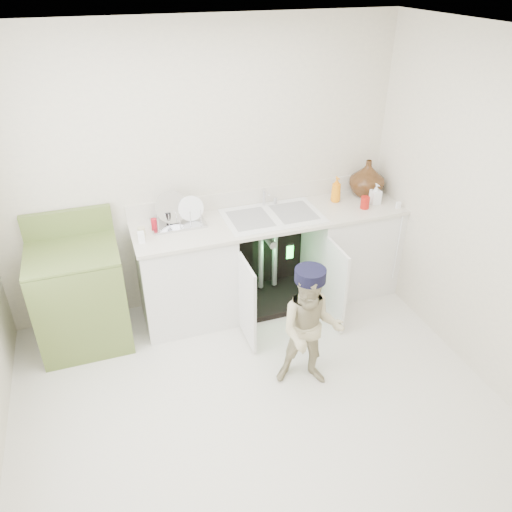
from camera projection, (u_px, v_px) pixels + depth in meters
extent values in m
plane|color=beige|center=(258.00, 403.00, 3.70)|extent=(3.50, 3.50, 0.00)
cube|color=beige|center=(201.00, 174.00, 4.28)|extent=(3.50, 2.50, 0.02)
cube|color=beige|center=(392.00, 459.00, 1.85)|extent=(3.50, 2.50, 0.02)
cube|color=beige|center=(490.00, 218.00, 3.55)|extent=(2.50, 3.00, 0.02)
plane|color=white|center=(259.00, 40.00, 2.42)|extent=(3.50, 3.50, 0.00)
cube|color=white|center=(187.00, 277.00, 4.39)|extent=(0.80, 0.60, 0.86)
cube|color=white|center=(349.00, 248.00, 4.83)|extent=(0.80, 0.60, 0.86)
cube|color=black|center=(262.00, 248.00, 4.83)|extent=(0.80, 0.06, 0.86)
cube|color=black|center=(271.00, 297.00, 4.82)|extent=(0.80, 0.60, 0.06)
cylinder|color=gray|center=(261.00, 256.00, 4.66)|extent=(0.05, 0.05, 0.70)
cylinder|color=gray|center=(275.00, 253.00, 4.70)|extent=(0.05, 0.05, 0.70)
cylinder|color=gray|center=(270.00, 241.00, 4.55)|extent=(0.07, 0.18, 0.07)
cube|color=white|center=(247.00, 303.00, 4.11)|extent=(0.03, 0.40, 0.76)
cube|color=white|center=(335.00, 285.00, 4.33)|extent=(0.02, 0.40, 0.76)
cube|color=beige|center=(272.00, 218.00, 4.38)|extent=(2.44, 0.64, 0.03)
cube|color=beige|center=(261.00, 195.00, 4.57)|extent=(2.44, 0.02, 0.15)
cube|color=white|center=(272.00, 217.00, 4.37)|extent=(0.85, 0.55, 0.02)
cube|color=gray|center=(250.00, 219.00, 4.31)|extent=(0.34, 0.40, 0.01)
cube|color=gray|center=(294.00, 212.00, 4.42)|extent=(0.34, 0.40, 0.01)
cylinder|color=silver|center=(264.00, 197.00, 4.50)|extent=(0.03, 0.03, 0.17)
cylinder|color=silver|center=(266.00, 192.00, 4.41)|extent=(0.02, 0.14, 0.02)
cylinder|color=silver|center=(275.00, 200.00, 4.56)|extent=(0.04, 0.04, 0.06)
cylinder|color=white|center=(398.00, 246.00, 4.61)|extent=(0.01, 0.01, 0.70)
cube|color=white|center=(398.00, 205.00, 4.49)|extent=(0.04, 0.02, 0.06)
cube|color=silver|center=(178.00, 223.00, 4.24)|extent=(0.44, 0.30, 0.02)
cylinder|color=silver|center=(172.00, 214.00, 4.20)|extent=(0.28, 0.10, 0.27)
cylinder|color=white|center=(191.00, 214.00, 4.23)|extent=(0.22, 0.06, 0.22)
cylinder|color=silver|center=(158.00, 223.00, 4.07)|extent=(0.01, 0.01, 0.13)
cylinder|color=silver|center=(169.00, 222.00, 4.09)|extent=(0.01, 0.01, 0.13)
cylinder|color=silver|center=(180.00, 220.00, 4.12)|extent=(0.01, 0.01, 0.13)
cylinder|color=silver|center=(190.00, 219.00, 4.14)|extent=(0.01, 0.01, 0.13)
cylinder|color=silver|center=(201.00, 217.00, 4.17)|extent=(0.01, 0.01, 0.13)
imported|color=#451C13|center=(367.00, 178.00, 4.67)|extent=(0.33, 0.33, 0.34)
imported|color=orange|center=(336.00, 189.00, 4.57)|extent=(0.09, 0.09, 0.24)
imported|color=white|center=(376.00, 194.00, 4.55)|extent=(0.09, 0.09, 0.19)
cylinder|color=#AD160E|center=(365.00, 203.00, 4.48)|extent=(0.08, 0.08, 0.11)
cylinder|color=#A70E1B|center=(154.00, 224.00, 4.12)|extent=(0.05, 0.05, 0.10)
cylinder|color=#C5BD90|center=(141.00, 232.00, 4.03)|extent=(0.06, 0.06, 0.08)
cylinder|color=black|center=(169.00, 219.00, 4.19)|extent=(0.04, 0.04, 0.12)
cube|color=white|center=(141.00, 237.00, 3.94)|extent=(0.05, 0.05, 0.09)
cube|color=olive|center=(81.00, 298.00, 4.12)|extent=(0.71, 0.65, 0.86)
cube|color=olive|center=(71.00, 252.00, 3.89)|extent=(0.71, 0.65, 0.02)
cube|color=olive|center=(67.00, 223.00, 4.06)|extent=(0.71, 0.06, 0.22)
cylinder|color=black|center=(47.00, 267.00, 3.71)|extent=(0.16, 0.16, 0.02)
cylinder|color=silver|center=(46.00, 265.00, 3.71)|extent=(0.19, 0.19, 0.01)
cylinder|color=black|center=(47.00, 247.00, 3.97)|extent=(0.16, 0.16, 0.02)
cylinder|color=silver|center=(47.00, 245.00, 3.97)|extent=(0.19, 0.19, 0.01)
cylinder|color=black|center=(96.00, 259.00, 3.81)|extent=(0.16, 0.16, 0.02)
cylinder|color=silver|center=(95.00, 257.00, 3.81)|extent=(0.19, 0.19, 0.01)
cylinder|color=black|center=(93.00, 240.00, 4.07)|extent=(0.16, 0.16, 0.02)
cylinder|color=silver|center=(93.00, 238.00, 4.07)|extent=(0.19, 0.19, 0.01)
imported|color=tan|center=(311.00, 330.00, 3.66)|extent=(0.59, 0.53, 1.00)
cylinder|color=black|center=(314.00, 277.00, 3.41)|extent=(0.28, 0.28, 0.09)
cube|color=black|center=(313.00, 273.00, 3.52)|extent=(0.19, 0.15, 0.01)
cube|color=black|center=(290.00, 252.00, 4.19)|extent=(0.07, 0.01, 0.14)
cube|color=#26F23F|center=(290.00, 252.00, 4.19)|extent=(0.06, 0.00, 0.12)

